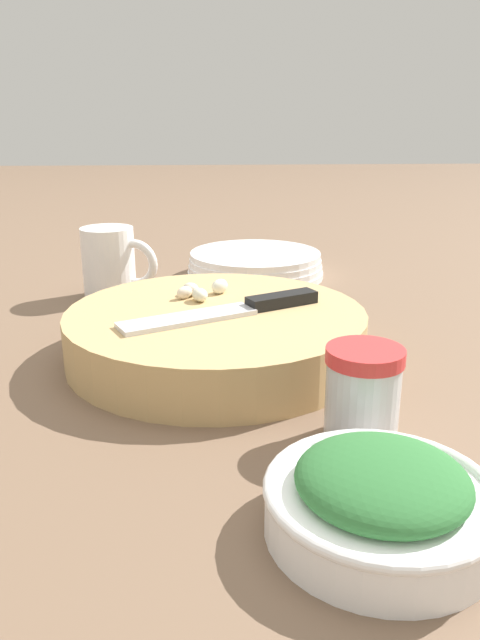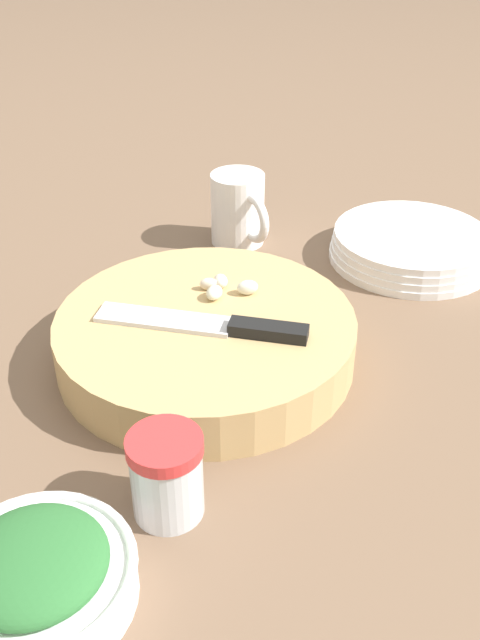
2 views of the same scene
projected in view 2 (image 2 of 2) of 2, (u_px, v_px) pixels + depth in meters
ground_plane at (234, 362)px, 0.77m from camera, size 5.00×5.00×0.00m
cutting_board at (206, 338)px, 0.76m from camera, size 0.32×0.32×0.05m
chef_knife at (215, 324)px, 0.73m from camera, size 0.12×0.21×0.01m
garlic_cloves at (225, 287)px, 0.78m from camera, size 0.06×0.06×0.02m
herb_bowl at (36, 575)px, 0.51m from camera, size 0.15×0.15×0.05m
spice_jar at (167, 475)px, 0.57m from camera, size 0.06×0.06×0.08m
coffee_mug at (239, 210)px, 0.98m from camera, size 0.07×0.11×0.10m
plate_stack at (411, 246)px, 0.95m from camera, size 0.22×0.22×0.04m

